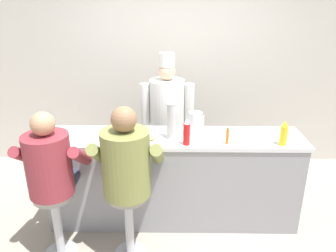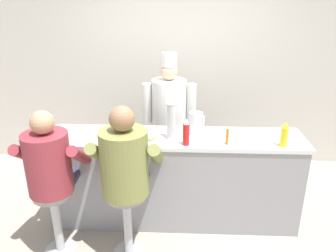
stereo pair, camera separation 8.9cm
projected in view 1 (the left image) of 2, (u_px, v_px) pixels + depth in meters
name	position (u px, v px, depth m)	size (l,w,h in m)	color
ground_plane	(174.00, 234.00, 3.37)	(20.00, 20.00, 0.00)	#9E9384
wall_back	(174.00, 69.00, 4.51)	(10.00, 0.06, 2.70)	beige
diner_counter	(174.00, 178.00, 3.46)	(2.60, 0.57, 0.97)	gray
ketchup_bottle_red	(187.00, 133.00, 3.05)	(0.06, 0.06, 0.26)	red
mustard_bottle_yellow	(284.00, 134.00, 3.05)	(0.07, 0.07, 0.24)	yellow
hot_sauce_bottle_orange	(227.00, 136.00, 3.09)	(0.03, 0.03, 0.16)	orange
water_pitcher_clear	(195.00, 123.00, 3.30)	(0.16, 0.14, 0.23)	silver
breakfast_plate	(150.00, 140.00, 3.16)	(0.27, 0.27, 0.05)	white
cereal_bowl	(116.00, 138.00, 3.17)	(0.16, 0.16, 0.05)	white
coffee_mug_blue	(51.00, 135.00, 3.19)	(0.15, 0.10, 0.09)	#4C7AB2
cup_stack_steel	(171.00, 121.00, 3.17)	(0.09, 0.09, 0.36)	#B7BABF
diner_seated_maroon	(51.00, 169.00, 2.83)	(0.59, 0.58, 1.42)	#B2B5BA
diner_seated_olive	(127.00, 167.00, 2.81)	(0.63, 0.62, 1.47)	#B2B5BA
cook_in_whites_near	(167.00, 115.00, 4.04)	(0.66, 0.42, 1.68)	#232328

